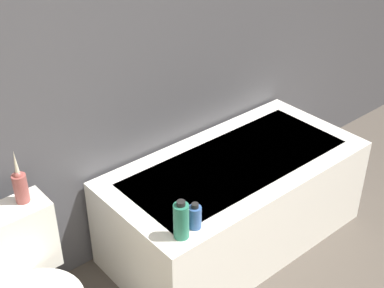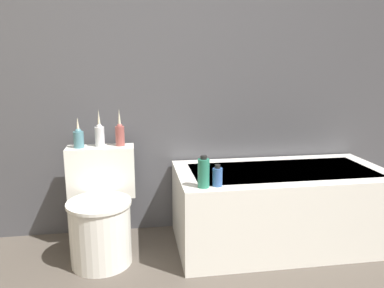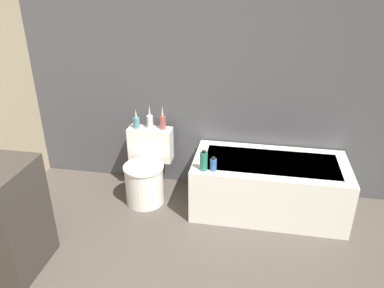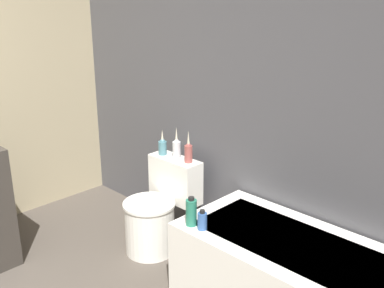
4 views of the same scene
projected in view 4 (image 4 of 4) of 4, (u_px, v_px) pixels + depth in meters
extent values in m
cube|color=#4C4C51|center=(232.00, 80.00, 3.12)|extent=(6.40, 0.06, 2.60)
cube|color=white|center=(293.00, 283.00, 2.63)|extent=(1.40, 0.70, 0.52)
cube|color=#B7BCC6|center=(296.00, 245.00, 2.55)|extent=(1.20, 0.50, 0.01)
cylinder|color=white|center=(150.00, 228.00, 3.38)|extent=(0.37, 0.37, 0.38)
cylinder|color=white|center=(149.00, 204.00, 3.32)|extent=(0.39, 0.39, 0.02)
cube|color=white|center=(175.00, 179.00, 3.46)|extent=(0.44, 0.17, 0.34)
cylinder|color=teal|center=(163.00, 148.00, 3.47)|extent=(0.07, 0.07, 0.11)
sphere|color=teal|center=(162.00, 142.00, 3.45)|extent=(0.04, 0.04, 0.04)
cone|color=beige|center=(162.00, 136.00, 3.44)|extent=(0.02, 0.02, 0.09)
cylinder|color=silver|center=(177.00, 150.00, 3.40)|extent=(0.06, 0.06, 0.13)
sphere|color=silver|center=(177.00, 142.00, 3.38)|extent=(0.04, 0.04, 0.04)
cone|color=beige|center=(176.00, 135.00, 3.36)|extent=(0.02, 0.02, 0.11)
cylinder|color=#994C47|center=(188.00, 154.00, 3.31)|extent=(0.06, 0.06, 0.13)
sphere|color=#994C47|center=(188.00, 146.00, 3.29)|extent=(0.04, 0.04, 0.04)
cone|color=beige|center=(188.00, 138.00, 3.27)|extent=(0.02, 0.02, 0.12)
cylinder|color=#267259|center=(191.00, 213.00, 2.73)|extent=(0.07, 0.07, 0.17)
cylinder|color=black|center=(191.00, 199.00, 2.70)|extent=(0.04, 0.04, 0.02)
cylinder|color=#335999|center=(202.00, 221.00, 2.69)|extent=(0.06, 0.06, 0.11)
cylinder|color=black|center=(202.00, 212.00, 2.67)|extent=(0.03, 0.03, 0.02)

